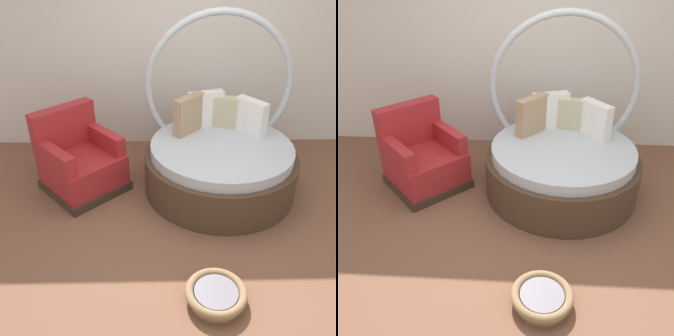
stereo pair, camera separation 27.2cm
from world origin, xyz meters
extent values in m
cube|color=brown|center=(0.00, 0.00, -0.01)|extent=(8.00, 8.00, 0.02)
cube|color=silver|center=(0.00, 2.06, 1.54)|extent=(8.00, 0.12, 3.07)
cylinder|color=#473323|center=(0.38, 0.78, 0.23)|extent=(1.73, 1.73, 0.47)
cylinder|color=#B2BCC6|center=(0.38, 0.78, 0.53)|extent=(1.59, 1.59, 0.12)
torus|color=#B2BCC6|center=(0.38, 1.26, 1.08)|extent=(1.72, 0.08, 1.72)
cube|color=white|center=(0.75, 1.07, 0.79)|extent=(0.34, 0.39, 0.40)
cube|color=#BCB293|center=(0.52, 1.24, 0.77)|extent=(0.39, 0.22, 0.37)
cube|color=white|center=(0.24, 1.27, 0.80)|extent=(0.45, 0.23, 0.43)
cube|color=tan|center=(0.03, 1.11, 0.80)|extent=(0.39, 0.40, 0.44)
cube|color=#38281E|center=(-1.20, 0.80, 0.05)|extent=(1.13, 1.13, 0.10)
cube|color=#A32328|center=(-1.20, 0.80, 0.27)|extent=(1.07, 1.07, 0.34)
cube|color=#A32328|center=(-1.41, 1.03, 0.69)|extent=(0.67, 0.63, 0.50)
cube|color=#A32328|center=(-1.43, 0.59, 0.55)|extent=(0.55, 0.58, 0.22)
cube|color=#A32328|center=(-0.96, 1.02, 0.55)|extent=(0.55, 0.58, 0.22)
cylinder|color=#8E704C|center=(0.14, -0.85, 0.03)|extent=(0.44, 0.44, 0.06)
torus|color=#8E704C|center=(0.14, -0.85, 0.10)|extent=(0.51, 0.51, 0.07)
cylinder|color=slate|center=(0.14, -0.85, 0.08)|extent=(0.36, 0.36, 0.05)
camera|label=1|loc=(-0.29, -2.90, 2.55)|focal=40.14mm
camera|label=2|loc=(-0.02, -2.89, 2.55)|focal=40.14mm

